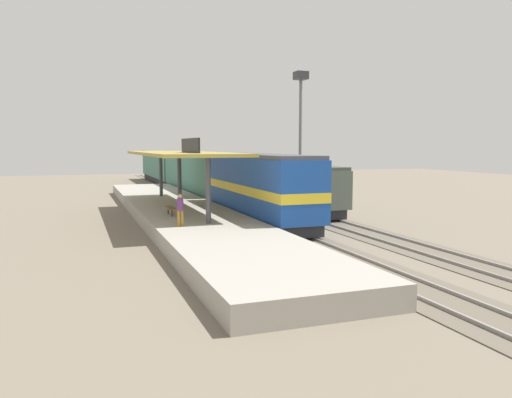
# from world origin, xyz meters

# --- Properties ---
(ground_plane) EXTENTS (120.00, 120.00, 0.00)m
(ground_plane) POSITION_xyz_m (2.00, 0.00, 0.00)
(ground_plane) COLOR #706656
(track_near) EXTENTS (3.20, 110.00, 0.16)m
(track_near) POSITION_xyz_m (0.00, 0.00, 0.03)
(track_near) COLOR #5F5649
(track_near) RESTS_ON ground
(track_far) EXTENTS (3.20, 110.00, 0.16)m
(track_far) POSITION_xyz_m (4.60, 0.00, 0.03)
(track_far) COLOR #5F5649
(track_far) RESTS_ON ground
(platform) EXTENTS (6.00, 44.00, 0.90)m
(platform) POSITION_xyz_m (-4.60, 0.00, 0.45)
(platform) COLOR #9E998E
(platform) RESTS_ON ground
(station_canopy) EXTENTS (5.20, 18.00, 4.70)m
(station_canopy) POSITION_xyz_m (-4.60, -0.09, 4.53)
(station_canopy) COLOR #47474C
(station_canopy) RESTS_ON platform
(platform_bench) EXTENTS (0.44, 1.70, 0.50)m
(platform_bench) POSITION_xyz_m (-6.00, -4.02, 1.34)
(platform_bench) COLOR #333338
(platform_bench) RESTS_ON platform
(locomotive) EXTENTS (2.93, 14.43, 4.44)m
(locomotive) POSITION_xyz_m (0.00, -3.55, 2.41)
(locomotive) COLOR #28282D
(locomotive) RESTS_ON track_near
(passenger_carriage_front) EXTENTS (2.90, 20.00, 4.24)m
(passenger_carriage_front) POSITION_xyz_m (0.00, 14.45, 2.31)
(passenger_carriage_front) COLOR #28282D
(passenger_carriage_front) RESTS_ON track_near
(passenger_carriage_rear) EXTENTS (2.90, 20.00, 4.24)m
(passenger_carriage_rear) POSITION_xyz_m (0.00, 35.25, 2.31)
(passenger_carriage_rear) COLOR #28282D
(passenger_carriage_rear) RESTS_ON track_near
(freight_car) EXTENTS (2.80, 12.00, 3.54)m
(freight_car) POSITION_xyz_m (4.60, 0.70, 1.97)
(freight_car) COLOR #28282D
(freight_car) RESTS_ON track_far
(light_mast) EXTENTS (1.10, 1.10, 11.70)m
(light_mast) POSITION_xyz_m (7.80, 6.96, 8.40)
(light_mast) COLOR slate
(light_mast) RESTS_ON ground
(person_waiting) EXTENTS (0.34, 0.34, 1.71)m
(person_waiting) POSITION_xyz_m (-6.25, -8.49, 1.85)
(person_waiting) COLOR olive
(person_waiting) RESTS_ON platform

